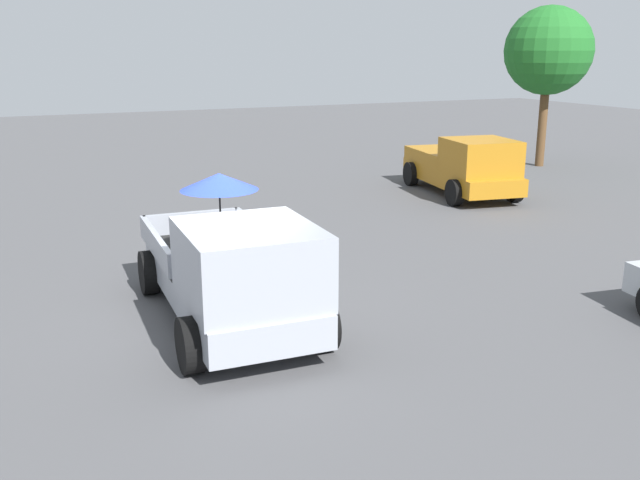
# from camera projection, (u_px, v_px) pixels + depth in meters

# --- Properties ---
(ground_plane) EXTENTS (80.00, 80.00, 0.00)m
(ground_plane) POSITION_uv_depth(u_px,v_px,m) (227.00, 318.00, 11.67)
(ground_plane) COLOR #4C4C4F
(pickup_truck_main) EXTENTS (5.13, 2.44, 2.34)m
(pickup_truck_main) POSITION_uv_depth(u_px,v_px,m) (233.00, 270.00, 11.00)
(pickup_truck_main) COLOR black
(pickup_truck_main) RESTS_ON ground
(pickup_truck_far) EXTENTS (5.03, 2.79, 1.80)m
(pickup_truck_far) POSITION_uv_depth(u_px,v_px,m) (464.00, 166.00, 21.30)
(pickup_truck_far) COLOR black
(pickup_truck_far) RESTS_ON ground
(tree_by_lot) EXTENTS (3.20, 3.20, 5.84)m
(tree_by_lot) POSITION_uv_depth(u_px,v_px,m) (548.00, 51.00, 25.65)
(tree_by_lot) COLOR brown
(tree_by_lot) RESTS_ON ground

